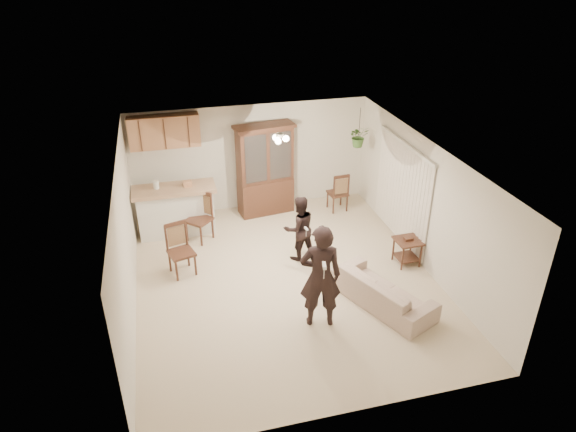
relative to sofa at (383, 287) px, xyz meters
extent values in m
plane|color=#BBA58D|center=(-1.47, 1.14, -0.37)|extent=(6.50, 6.50, 0.00)
cube|color=white|center=(-1.47, 1.14, 2.13)|extent=(5.50, 6.50, 0.02)
cube|color=beige|center=(-1.47, 4.39, 0.88)|extent=(5.50, 0.02, 2.50)
cube|color=beige|center=(-1.47, -2.11, 0.88)|extent=(5.50, 0.02, 2.50)
cube|color=beige|center=(-4.22, 1.14, 0.88)|extent=(0.02, 6.50, 2.50)
cube|color=beige|center=(1.28, 1.14, 0.88)|extent=(0.02, 6.50, 2.50)
cube|color=silver|center=(-3.32, 3.49, 0.13)|extent=(1.60, 0.55, 1.00)
cube|color=tan|center=(-3.32, 3.49, 0.68)|extent=(1.75, 0.70, 0.08)
cube|color=#996742|center=(-3.37, 4.21, 1.73)|extent=(1.50, 0.34, 0.70)
imported|color=#356327|center=(0.83, 3.54, 1.48)|extent=(0.43, 0.37, 0.48)
cylinder|color=black|center=(0.83, 3.54, 1.81)|extent=(0.01, 0.01, 0.65)
imported|color=beige|center=(0.00, 0.00, 0.00)|extent=(1.42, 2.01, 0.73)
imported|color=black|center=(-1.23, -0.20, 0.53)|extent=(0.73, 0.56, 1.80)
imported|color=black|center=(-1.02, 1.84, 0.31)|extent=(0.73, 0.61, 1.35)
cube|color=#331C12|center=(-1.23, 4.01, 0.05)|extent=(1.31, 0.67, 0.83)
cube|color=#331C12|center=(-1.23, 4.01, 1.09)|extent=(1.30, 0.61, 1.25)
cube|color=silver|center=(-1.23, 4.01, 1.09)|extent=(1.07, 0.17, 1.09)
cube|color=#331C12|center=(-1.23, 4.01, 1.74)|extent=(1.41, 0.71, 0.06)
cube|color=#331C12|center=(0.99, 1.10, 0.15)|extent=(0.50, 0.50, 0.04)
cube|color=#331C12|center=(0.99, 1.10, -0.22)|extent=(0.42, 0.42, 0.03)
cube|color=#331C12|center=(0.99, 1.10, 0.20)|extent=(0.18, 0.12, 0.06)
cube|color=#331C12|center=(-3.34, 1.85, 0.09)|extent=(0.57, 0.57, 0.05)
cube|color=#936E49|center=(-3.34, 1.85, 0.37)|extent=(0.33, 0.13, 0.40)
cube|color=#331C12|center=(-3.34, 1.85, 0.62)|extent=(0.41, 0.16, 0.08)
cube|color=#331C12|center=(-2.88, 3.07, 0.11)|extent=(0.67, 0.67, 0.05)
cube|color=#936E49|center=(-2.88, 3.07, 0.39)|extent=(0.28, 0.28, 0.41)
cube|color=#331C12|center=(-2.88, 3.07, 0.66)|extent=(0.33, 0.33, 0.08)
cube|color=#331C12|center=(0.44, 3.68, 0.06)|extent=(0.46, 0.46, 0.05)
cube|color=#936E49|center=(0.44, 3.68, 0.32)|extent=(0.32, 0.06, 0.37)
cube|color=#331C12|center=(0.44, 3.68, 0.56)|extent=(0.39, 0.07, 0.07)
cube|color=white|center=(-1.32, -0.63, 1.06)|extent=(0.08, 0.17, 0.05)
cube|color=white|center=(-0.96, 1.53, 0.47)|extent=(0.05, 0.12, 0.04)
camera|label=1|loc=(-3.43, -6.67, 5.28)|focal=32.00mm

